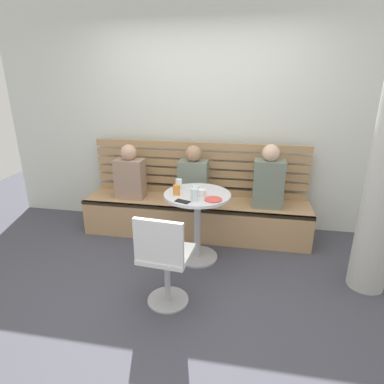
{
  "coord_description": "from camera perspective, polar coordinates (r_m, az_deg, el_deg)",
  "views": [
    {
      "loc": [
        0.61,
        -2.36,
        1.86
      ],
      "look_at": [
        0.06,
        0.66,
        0.75
      ],
      "focal_mm": 30.15,
      "sensor_mm": 36.0,
      "label": 1
    }
  ],
  "objects": [
    {
      "name": "ground",
      "position": [
        3.07,
        -3.43,
        -17.48
      ],
      "size": [
        8.0,
        8.0,
        0.0
      ],
      "primitive_type": "plane",
      "color": "#42424C"
    },
    {
      "name": "back_wall",
      "position": [
        4.07,
        1.74,
        14.08
      ],
      "size": [
        5.2,
        0.1,
        2.9
      ],
      "primitive_type": "cube",
      "color": "silver",
      "rests_on": "ground"
    },
    {
      "name": "booth_bench",
      "position": [
        3.97,
        0.59,
        -4.52
      ],
      "size": [
        2.7,
        0.52,
        0.44
      ],
      "color": "tan",
      "rests_on": "ground"
    },
    {
      "name": "booth_backrest",
      "position": [
        4.0,
        1.21,
        4.17
      ],
      "size": [
        2.65,
        0.04,
        0.67
      ],
      "color": "#A68157",
      "rests_on": "booth_bench"
    },
    {
      "name": "cafe_table",
      "position": [
        3.34,
        0.94,
        -3.85
      ],
      "size": [
        0.68,
        0.68,
        0.74
      ],
      "color": "#ADADB2",
      "rests_on": "ground"
    },
    {
      "name": "white_chair",
      "position": [
        2.68,
        -4.97,
        -11.59
      ],
      "size": [
        0.43,
        0.43,
        0.85
      ],
      "color": "#ADADB2",
      "rests_on": "ground"
    },
    {
      "name": "person_adult",
      "position": [
        3.72,
        13.41,
        2.17
      ],
      "size": [
        0.34,
        0.22,
        0.72
      ],
      "color": "slate",
      "rests_on": "booth_bench"
    },
    {
      "name": "person_child_left",
      "position": [
        3.8,
        0.25,
        2.7
      ],
      "size": [
        0.34,
        0.22,
        0.67
      ],
      "color": "slate",
      "rests_on": "booth_bench"
    },
    {
      "name": "person_child_middle",
      "position": [
        3.98,
        -10.91,
        3.05
      ],
      "size": [
        0.34,
        0.22,
        0.66
      ],
      "color": "#9E7F6B",
      "rests_on": "booth_bench"
    },
    {
      "name": "cup_glass_short",
      "position": [
        3.26,
        0.67,
        0.47
      ],
      "size": [
        0.08,
        0.08,
        0.08
      ],
      "primitive_type": "cylinder",
      "color": "silver",
      "rests_on": "cafe_table"
    },
    {
      "name": "cup_water_clear",
      "position": [
        3.37,
        -2.36,
        1.4
      ],
      "size": [
        0.07,
        0.07,
        0.11
      ],
      "primitive_type": "cylinder",
      "color": "white",
      "rests_on": "cafe_table"
    },
    {
      "name": "cup_tumbler_orange",
      "position": [
        3.22,
        -2.73,
        0.39
      ],
      "size": [
        0.07,
        0.07,
        0.1
      ],
      "primitive_type": "cylinder",
      "color": "orange",
      "rests_on": "cafe_table"
    },
    {
      "name": "cup_ceramic_white",
      "position": [
        3.17,
        1.77,
        -0.16
      ],
      "size": [
        0.08,
        0.08,
        0.07
      ],
      "primitive_type": "cylinder",
      "color": "white",
      "rests_on": "cafe_table"
    },
    {
      "name": "cup_glass_tall",
      "position": [
        3.06,
        0.43,
        -0.44
      ],
      "size": [
        0.07,
        0.07,
        0.12
      ],
      "primitive_type": "cylinder",
      "color": "silver",
      "rests_on": "cafe_table"
    },
    {
      "name": "plate_small",
      "position": [
        3.09,
        3.79,
        -1.33
      ],
      "size": [
        0.17,
        0.17,
        0.01
      ],
      "primitive_type": "cylinder",
      "color": "#DB4C42",
      "rests_on": "cafe_table"
    },
    {
      "name": "phone_on_table",
      "position": [
        3.05,
        -1.69,
        -1.67
      ],
      "size": [
        0.16,
        0.12,
        0.01
      ],
      "primitive_type": "cube",
      "rotation": [
        0.0,
        0.0,
        1.19
      ],
      "color": "black",
      "rests_on": "cafe_table"
    }
  ]
}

